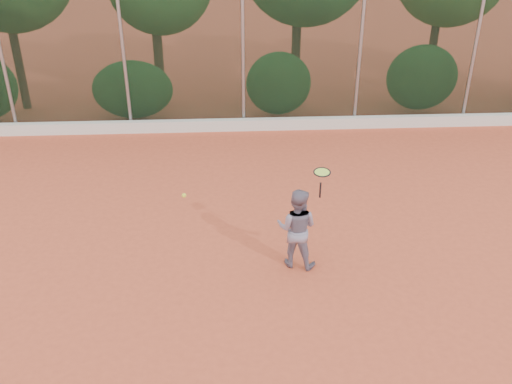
{
  "coord_description": "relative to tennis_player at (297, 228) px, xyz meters",
  "views": [
    {
      "loc": [
        -0.46,
        -7.37,
        5.78
      ],
      "look_at": [
        0.0,
        1.0,
        1.25
      ],
      "focal_mm": 40.0,
      "sensor_mm": 36.0,
      "label": 1
    }
  ],
  "objects": [
    {
      "name": "ground",
      "position": [
        -0.66,
        -0.67,
        -0.72
      ],
      "size": [
        80.0,
        80.0,
        0.0
      ],
      "primitive_type": "plane",
      "color": "#C64E2E",
      "rests_on": "ground"
    },
    {
      "name": "concrete_curb",
      "position": [
        -0.66,
        6.15,
        -0.57
      ],
      "size": [
        24.0,
        0.2,
        0.3
      ],
      "primitive_type": "cube",
      "color": "silver",
      "rests_on": "ground"
    },
    {
      "name": "tennis_player",
      "position": [
        0.0,
        0.0,
        0.0
      ],
      "size": [
        0.84,
        0.74,
        1.44
      ],
      "primitive_type": "imported",
      "rotation": [
        0.0,
        0.0,
        2.81
      ],
      "color": "slate",
      "rests_on": "ground"
    },
    {
      "name": "chainlink_fence",
      "position": [
        -0.66,
        6.33,
        1.14
      ],
      "size": [
        24.09,
        0.09,
        3.5
      ],
      "color": "black",
      "rests_on": "ground"
    },
    {
      "name": "tennis_racket",
      "position": [
        0.34,
        -0.14,
        1.07
      ],
      "size": [
        0.32,
        0.32,
        0.52
      ],
      "color": "black",
      "rests_on": "ground"
    },
    {
      "name": "tennis_ball_in_flight",
      "position": [
        -1.83,
        -0.11,
        0.74
      ],
      "size": [
        0.07,
        0.07,
        0.07
      ],
      "color": "yellow",
      "rests_on": "ground"
    }
  ]
}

